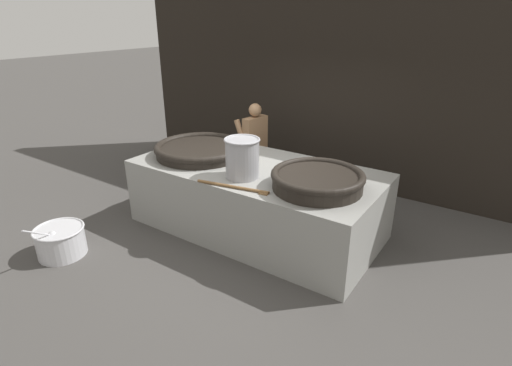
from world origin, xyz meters
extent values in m
plane|color=#474442|center=(0.00, 0.00, 0.00)|extent=(60.00, 60.00, 0.00)
cube|color=black|center=(0.00, 2.56, 2.08)|extent=(8.97, 0.24, 4.17)
cube|color=gray|center=(0.00, 0.00, 0.51)|extent=(3.73, 1.84, 1.03)
cylinder|color=black|center=(-1.06, -0.04, 1.10)|extent=(1.41, 1.41, 0.14)
torus|color=black|center=(-1.06, -0.04, 1.17)|extent=(1.46, 1.46, 0.11)
cylinder|color=black|center=(1.11, -0.21, 1.12)|extent=(1.18, 1.18, 0.19)
torus|color=black|center=(1.11, -0.21, 1.22)|extent=(1.22, 1.22, 0.09)
cylinder|color=#9E9EA3|center=(0.06, -0.42, 1.30)|extent=(0.47, 0.47, 0.54)
torus|color=#9E9EA3|center=(0.06, -0.42, 1.57)|extent=(0.50, 0.50, 0.03)
cylinder|color=brown|center=(0.17, -0.82, 1.05)|extent=(1.02, 0.24, 0.04)
cube|color=brown|center=(0.62, -0.73, 1.04)|extent=(0.14, 0.12, 0.02)
cylinder|color=#9E7551|center=(-0.86, 1.13, 0.41)|extent=(0.13, 0.13, 0.82)
cylinder|color=#9E7551|center=(-0.82, 1.30, 0.41)|extent=(0.13, 0.13, 0.82)
cube|color=#4C663F|center=(-0.84, 1.21, 0.58)|extent=(0.24, 0.28, 0.54)
cube|color=#9E7551|center=(-0.84, 1.21, 1.13)|extent=(0.25, 0.52, 0.61)
cylinder|color=#9E7551|center=(-0.99, 0.99, 1.13)|extent=(0.35, 0.16, 0.56)
cylinder|color=#9E7551|center=(-0.90, 1.48, 1.13)|extent=(0.35, 0.16, 0.56)
sphere|color=#9E7551|center=(-0.84, 1.21, 1.56)|extent=(0.23, 0.23, 0.23)
cylinder|color=silver|center=(-1.84, -2.16, 0.20)|extent=(0.65, 0.65, 0.40)
torus|color=silver|center=(-1.84, -2.16, 0.40)|extent=(0.68, 0.68, 0.03)
cylinder|color=orange|center=(-1.84, -2.16, 0.29)|extent=(0.57, 0.57, 0.10)
cylinder|color=orange|center=(-1.73, -2.15, 0.36)|extent=(0.05, 0.05, 0.03)
cylinder|color=orange|center=(-1.96, -2.31, 0.36)|extent=(0.06, 0.06, 0.04)
cylinder|color=orange|center=(-1.62, -2.14, 0.35)|extent=(0.06, 0.05, 0.03)
cylinder|color=orange|center=(-1.81, -2.26, 0.35)|extent=(0.02, 0.05, 0.02)
cylinder|color=orange|center=(-1.95, -2.10, 0.36)|extent=(0.06, 0.04, 0.03)
cylinder|color=orange|center=(-1.80, -2.11, 0.35)|extent=(0.04, 0.03, 0.02)
cylinder|color=orange|center=(-1.84, -2.14, 0.36)|extent=(0.07, 0.06, 0.04)
sphere|color=silver|center=(-1.80, -2.27, 0.37)|extent=(0.12, 0.12, 0.12)
cylinder|color=silver|center=(-1.74, -2.48, 0.52)|extent=(0.15, 0.43, 0.32)
camera|label=1|loc=(3.13, -4.62, 3.14)|focal=28.00mm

